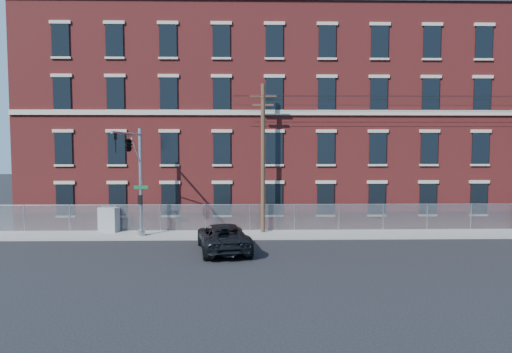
{
  "coord_description": "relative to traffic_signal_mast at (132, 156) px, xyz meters",
  "views": [
    {
      "loc": [
        0.8,
        -26.27,
        6.15
      ],
      "look_at": [
        1.49,
        4.0,
        4.03
      ],
      "focal_mm": 33.21,
      "sensor_mm": 36.0,
      "label": 1
    }
  ],
  "objects": [
    {
      "name": "mill_building",
      "position": [
        18.0,
        11.75,
        2.76
      ],
      "size": [
        55.3,
        14.32,
        16.3
      ],
      "color": "maroon",
      "rests_on": "ground"
    },
    {
      "name": "pickup_truck",
      "position": [
        5.54,
        -1.75,
        -4.59
      ],
      "size": [
        3.59,
        6.13,
        1.6
      ],
      "primitive_type": "imported",
      "rotation": [
        0.0,
        0.0,
        3.31
      ],
      "color": "black",
      "rests_on": "ground"
    },
    {
      "name": "ground",
      "position": [
        6.0,
        -2.18,
        -5.39
      ],
      "size": [
        140.0,
        140.0,
        0.0
      ],
      "primitive_type": "plane",
      "color": "black",
      "rests_on": "ground"
    },
    {
      "name": "sidewalk",
      "position": [
        18.0,
        2.82,
        -5.33
      ],
      "size": [
        65.0,
        3.0,
        0.12
      ],
      "primitive_type": "cube",
      "color": "gray",
      "rests_on": "ground"
    },
    {
      "name": "utility_cabinet",
      "position": [
        -2.53,
        3.82,
        -4.44
      ],
      "size": [
        1.47,
        1.04,
        1.67
      ],
      "primitive_type": "cube",
      "rotation": [
        0.0,
        0.0,
        -0.31
      ],
      "color": "gray",
      "rests_on": "sidewalk"
    },
    {
      "name": "chain_link_fence",
      "position": [
        18.0,
        4.12,
        -4.33
      ],
      "size": [
        59.06,
        0.06,
        1.85
      ],
      "color": "#A5A8AD",
      "rests_on": "ground"
    },
    {
      "name": "utility_pole_near",
      "position": [
        8.0,
        3.42,
        -0.05
      ],
      "size": [
        1.8,
        0.28,
        10.0
      ],
      "color": "#4C3A26",
      "rests_on": "ground"
    },
    {
      "name": "traffic_signal_mast",
      "position": [
        0.0,
        0.0,
        0.0
      ],
      "size": [
        0.9,
        6.75,
        7.0
      ],
      "color": "#9EA0A5",
      "rests_on": "ground"
    }
  ]
}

